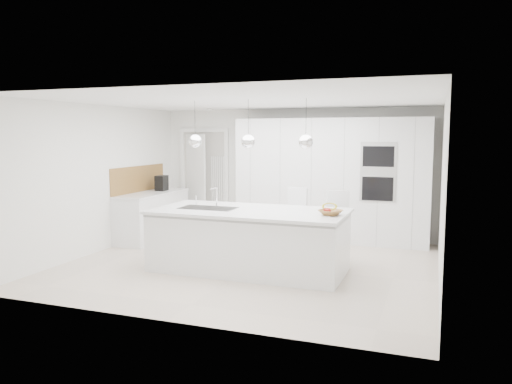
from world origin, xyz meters
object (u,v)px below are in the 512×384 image
(espresso_machine, at_px, (162,183))
(island_base, at_px, (248,242))
(bar_stool_left, at_px, (295,223))
(bar_stool_right, at_px, (336,228))
(fruit_bowl, at_px, (331,212))

(espresso_machine, bearing_deg, island_base, -41.79)
(bar_stool_left, bearing_deg, island_base, -100.17)
(island_base, height_order, bar_stool_right, bar_stool_right)
(island_base, bearing_deg, bar_stool_left, 66.34)
(island_base, xyz_separation_m, espresso_machine, (-2.53, 1.83, 0.62))
(espresso_machine, relative_size, bar_stool_right, 0.27)
(espresso_machine, xyz_separation_m, bar_stool_right, (3.66, -1.00, -0.49))
(island_base, bearing_deg, bar_stool_right, 36.19)
(fruit_bowl, relative_size, bar_stool_right, 0.27)
(espresso_machine, height_order, bar_stool_left, espresso_machine)
(fruit_bowl, height_order, bar_stool_right, bar_stool_right)
(fruit_bowl, relative_size, espresso_machine, 1.02)
(bar_stool_right, bearing_deg, island_base, -164.57)
(island_base, distance_m, bar_stool_left, 1.09)
(bar_stool_left, bearing_deg, fruit_bowl, -38.90)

